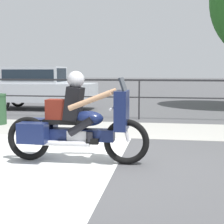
% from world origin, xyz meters
% --- Properties ---
extents(ground_plane, '(120.00, 120.00, 0.00)m').
position_xyz_m(ground_plane, '(0.00, 0.00, 0.00)').
color(ground_plane, '#4C4C4F').
extents(sidewalk_band, '(44.00, 2.40, 0.01)m').
position_xyz_m(sidewalk_band, '(0.00, 3.40, 0.01)').
color(sidewalk_band, '#A8A59E').
rests_on(sidewalk_band, ground).
extents(crosswalk_band, '(3.40, 6.00, 0.01)m').
position_xyz_m(crosswalk_band, '(-1.62, -0.20, 0.00)').
color(crosswalk_band, silver).
rests_on(crosswalk_band, ground).
extents(fence_railing, '(36.00, 0.05, 1.29)m').
position_xyz_m(fence_railing, '(0.00, 5.36, 1.01)').
color(fence_railing, '#232326').
rests_on(fence_railing, ground).
extents(motorcycle, '(2.51, 0.76, 1.57)m').
position_xyz_m(motorcycle, '(-0.66, 0.04, 0.69)').
color(motorcycle, black).
rests_on(motorcycle, ground).
extents(parked_car, '(4.33, 1.61, 1.71)m').
position_xyz_m(parked_car, '(-4.19, 7.48, 0.96)').
color(parked_car, '#B7BCC4').
rests_on(parked_car, ground).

